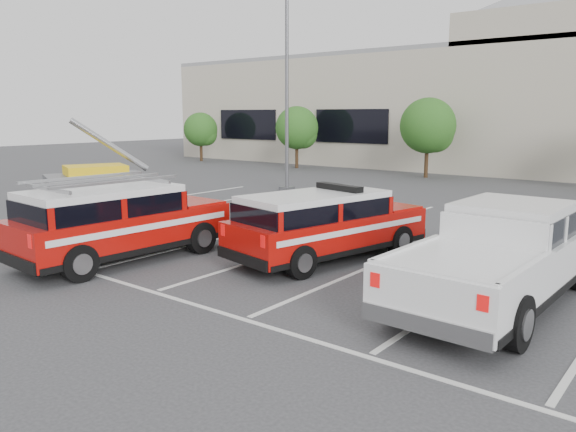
% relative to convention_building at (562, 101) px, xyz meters
% --- Properties ---
extents(ground, '(120.00, 120.00, 0.00)m').
position_rel_convention_building_xyz_m(ground, '(-0.18, -31.86, -4.72)').
color(ground, '#343436').
rests_on(ground, ground).
extents(stall_markings, '(23.00, 15.00, 0.01)m').
position_rel_convention_building_xyz_m(stall_markings, '(-0.18, -27.36, -4.71)').
color(stall_markings, silver).
rests_on(stall_markings, ground).
extents(convention_building, '(60.00, 16.99, 13.20)m').
position_rel_convention_building_xyz_m(convention_building, '(0.00, 0.00, 0.00)').
color(convention_building, '#B4A898').
rests_on(convention_building, ground).
extents(tree_far_left, '(2.77, 2.77, 3.99)m').
position_rel_convention_building_xyz_m(tree_far_left, '(-25.09, -9.82, -2.22)').
color(tree_far_left, '#3F2B19').
rests_on(tree_far_left, ground).
extents(tree_left, '(3.07, 3.07, 4.42)m').
position_rel_convention_building_xyz_m(tree_left, '(-15.09, -9.82, -1.95)').
color(tree_left, '#3F2B19').
rests_on(tree_left, ground).
extents(tree_mid_left, '(3.37, 3.37, 4.85)m').
position_rel_convention_building_xyz_m(tree_mid_left, '(-5.09, -9.82, -1.68)').
color(tree_mid_left, '#3F2B19').
rests_on(tree_mid_left, ground).
extents(light_pole_left, '(0.90, 0.60, 10.24)m').
position_rel_convention_building_xyz_m(light_pole_left, '(-8.18, -19.86, 0.47)').
color(light_pole_left, '#59595E').
rests_on(light_pole_left, ground).
extents(fire_chief_suv, '(3.21, 5.96, 1.99)m').
position_rel_convention_building_xyz_m(fire_chief_suv, '(1.17, -30.01, -3.91)').
color(fire_chief_suv, '#A20C07').
rests_on(fire_chief_suv, ground).
extents(white_pickup, '(2.50, 6.73, 2.05)m').
position_rel_convention_building_xyz_m(white_pickup, '(6.00, -30.74, -3.90)').
color(white_pickup, silver).
rests_on(white_pickup, ground).
extents(ladder_suv, '(2.55, 5.80, 2.24)m').
position_rel_convention_building_xyz_m(ladder_suv, '(-3.09, -33.50, -3.82)').
color(ladder_suv, '#A20C07').
rests_on(ladder_suv, ground).
extents(utility_rig, '(4.92, 4.73, 3.72)m').
position_rel_convention_building_xyz_m(utility_rig, '(-12.50, -28.15, -3.98)').
color(utility_rig, '#59595E').
rests_on(utility_rig, ground).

